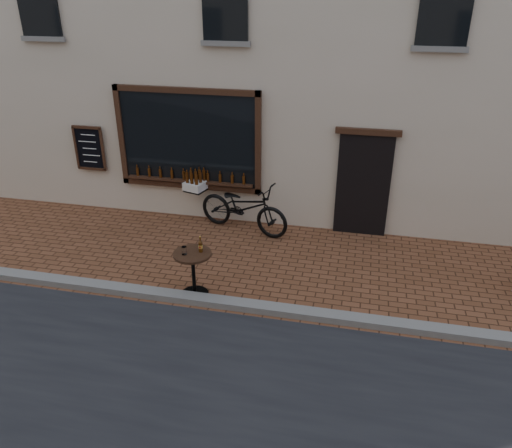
# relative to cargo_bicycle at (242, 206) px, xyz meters

# --- Properties ---
(ground) EXTENTS (90.00, 90.00, 0.00)m
(ground) POSITION_rel_cargo_bicycle_xyz_m (0.62, -3.04, -0.57)
(ground) COLOR brown
(ground) RESTS_ON ground
(kerb) EXTENTS (90.00, 0.25, 0.12)m
(kerb) POSITION_rel_cargo_bicycle_xyz_m (0.62, -2.84, -0.51)
(kerb) COLOR slate
(kerb) RESTS_ON ground
(cargo_bicycle) EXTENTS (2.53, 1.34, 1.19)m
(cargo_bicycle) POSITION_rel_cargo_bicycle_xyz_m (0.00, 0.00, 0.00)
(cargo_bicycle) COLOR black
(cargo_bicycle) RESTS_ON ground
(bistro_table) EXTENTS (0.65, 0.65, 1.12)m
(bistro_table) POSITION_rel_cargo_bicycle_xyz_m (-0.20, -2.63, 0.03)
(bistro_table) COLOR black
(bistro_table) RESTS_ON ground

